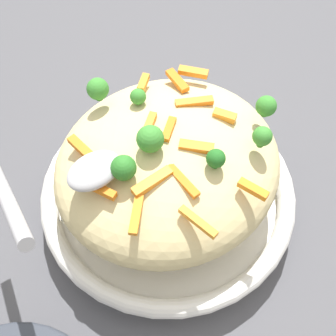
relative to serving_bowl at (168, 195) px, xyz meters
The scene contains 26 objects.
ground_plane 0.03m from the serving_bowl, ahead, with size 2.40×2.40×0.00m, color #4C4C51.
serving_bowl is the anchor object (origin of this frame).
pasta_mound 0.07m from the serving_bowl, ahead, with size 0.26×0.24×0.10m, color #DBC689.
carrot_piece_0 0.14m from the serving_bowl, 136.21° to the right, with size 0.04×0.01×0.01m, color orange.
carrot_piece_1 0.14m from the serving_bowl, 32.18° to the left, with size 0.04×0.01×0.01m, color orange.
carrot_piece_2 0.14m from the serving_bowl, ahead, with size 0.03×0.01×0.01m, color orange.
carrot_piece_3 0.14m from the serving_bowl, 110.15° to the right, with size 0.02×0.01×0.01m, color orange.
carrot_piece_4 0.13m from the serving_bowl, 158.81° to the right, with size 0.04×0.01×0.01m, color orange.
carrot_piece_5 0.14m from the serving_bowl, 32.51° to the right, with size 0.03×0.01×0.01m, color orange.
carrot_piece_6 0.15m from the serving_bowl, 145.69° to the right, with size 0.03×0.01×0.01m, color orange.
carrot_piece_7 0.12m from the serving_bowl, 66.84° to the left, with size 0.04×0.01×0.01m, color orange.
carrot_piece_8 0.12m from the serving_bowl, 116.93° to the left, with size 0.04×0.01×0.01m, color orange.
carrot_piece_9 0.12m from the serving_bowl, 135.41° to the right, with size 0.03×0.01×0.01m, color orange.
carrot_piece_10 0.15m from the serving_bowl, 104.52° to the left, with size 0.03×0.01×0.01m, color orange.
carrot_piece_11 0.12m from the serving_bowl, 74.37° to the right, with size 0.03×0.01×0.01m, color orange.
carrot_piece_12 0.15m from the serving_bowl, 67.08° to the left, with size 0.04×0.01×0.01m, color orange.
carrot_piece_13 0.13m from the serving_bowl, 34.72° to the left, with size 0.04×0.01×0.01m, color orange.
carrot_piece_14 0.13m from the serving_bowl, 168.47° to the left, with size 0.02×0.01×0.01m, color orange.
broccoli_floret_0 0.14m from the serving_bowl, ahead, with size 0.03×0.03×0.03m.
broccoli_floret_1 0.13m from the serving_bowl, ahead, with size 0.03×0.03×0.03m.
broccoli_floret_2 0.16m from the serving_bowl, 77.39° to the right, with size 0.02×0.02×0.03m.
broccoli_floret_3 0.16m from the serving_bowl, 138.00° to the left, with size 0.02×0.02×0.03m.
broccoli_floret_4 0.14m from the serving_bowl, 97.41° to the right, with size 0.02×0.02×0.02m.
broccoli_floret_5 0.17m from the serving_bowl, 160.30° to the left, with size 0.02×0.02×0.02m.
broccoli_floret_6 0.14m from the serving_bowl, 106.15° to the left, with size 0.02×0.02×0.02m.
serving_spoon 0.18m from the serving_bowl, ahead, with size 0.12×0.16×0.09m.
Camera 1 is at (0.17, 0.21, 0.49)m, focal length 46.45 mm.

